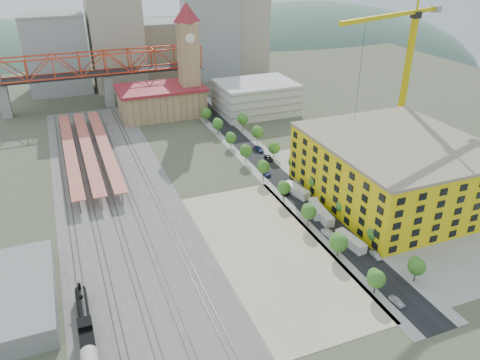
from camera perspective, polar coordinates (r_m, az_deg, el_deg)
name	(u,v)px	position (r m, az deg, el deg)	size (l,w,h in m)	color
ground	(239,192)	(146.03, -0.12, -1.52)	(400.00, 400.00, 0.00)	#474C38
ballast_strip	(114,188)	(153.97, -15.15, -0.94)	(36.00, 165.00, 0.06)	#605E59
dirt_lot	(270,250)	(120.08, 3.67, -8.49)	(28.00, 67.00, 0.06)	tan
street_asphalt	(266,165)	(164.00, 3.15, 1.78)	(12.00, 170.00, 0.06)	black
sidewalk_west	(251,168)	(161.97, 1.38, 1.48)	(3.00, 170.00, 0.04)	gray
sidewalk_east	(280,163)	(166.21, 4.88, 2.07)	(3.00, 170.00, 0.04)	gray
construction_pad	(398,195)	(152.36, 18.73, -1.78)	(50.00, 90.00, 0.06)	gray
rail_tracks	(108,189)	(153.79, -15.82, -1.01)	(26.56, 160.00, 0.18)	#382B23
platform_canopies	(87,147)	(177.14, -18.15, 3.79)	(16.00, 80.00, 4.12)	#B24944
station_hall	(161,101)	(215.23, -9.57, 9.52)	(38.00, 24.00, 13.10)	tan
clock_tower	(188,49)	(210.98, -6.34, 15.56)	(12.00, 12.00, 52.00)	tan
parking_garage	(256,97)	(216.18, 1.95, 10.05)	(34.00, 26.00, 14.00)	silver
truss_bridge	(105,66)	(231.21, -16.08, 13.20)	(94.00, 9.60, 25.60)	gray
construction_building	(395,169)	(146.48, 18.35, 1.23)	(44.60, 50.60, 18.80)	yellow
warehouse	(0,300)	(113.29, -27.24, -12.87)	(22.00, 32.00, 5.00)	gray
street_trees	(278,177)	(155.92, 4.67, 0.33)	(15.40, 124.40, 8.00)	#357021
skyline	(156,39)	(271.51, -10.18, 16.56)	(133.00, 46.00, 60.00)	#9EA0A3
distant_hills	(178,133)	(418.05, -7.51, 5.72)	(647.00, 264.00, 227.00)	#4C6B59
locomotive	(84,319)	(102.93, -18.44, -15.77)	(2.73, 21.04, 5.26)	black
tower_crane	(404,56)	(171.74, 19.35, 14.12)	(51.81, 20.17, 58.03)	gold
site_trailer_a	(351,241)	(123.98, 13.34, -7.28)	(2.52, 9.56, 2.62)	silver
site_trailer_b	(322,215)	(133.70, 10.00, -4.18)	(2.63, 9.99, 2.73)	silver
site_trailer_c	(316,209)	(136.37, 9.23, -3.49)	(2.50, 9.51, 2.60)	silver
site_trailer_d	(296,191)	(145.29, 6.89, -1.28)	(2.62, 9.95, 2.72)	silver
car_0	(397,301)	(109.21, 18.59, -13.83)	(1.59, 3.96, 1.35)	silver
car_1	(329,234)	(126.62, 10.76, -6.49)	(1.67, 4.79, 1.58)	#A9A9AE
car_2	(284,191)	(146.15, 5.40, -1.31)	(2.38, 5.17, 1.44)	black
car_3	(266,173)	(156.83, 3.22, 0.81)	(1.85, 4.56, 1.32)	navy
car_4	(376,255)	(121.62, 16.24, -8.78)	(1.62, 4.02, 1.37)	silver
car_5	(297,184)	(150.84, 6.98, -0.46)	(1.48, 4.24, 1.40)	#AFAEB4
car_6	(269,158)	(168.16, 3.53, 2.67)	(2.20, 4.76, 1.32)	black
car_7	(259,150)	(175.15, 2.37, 3.73)	(1.99, 4.89, 1.42)	navy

